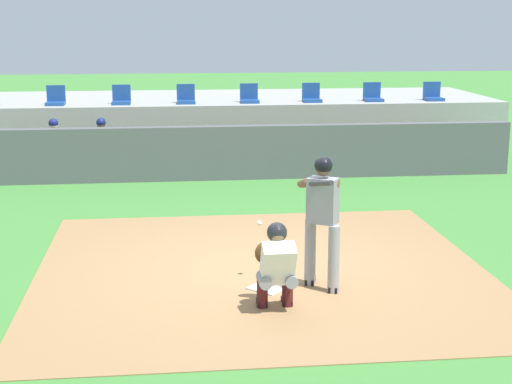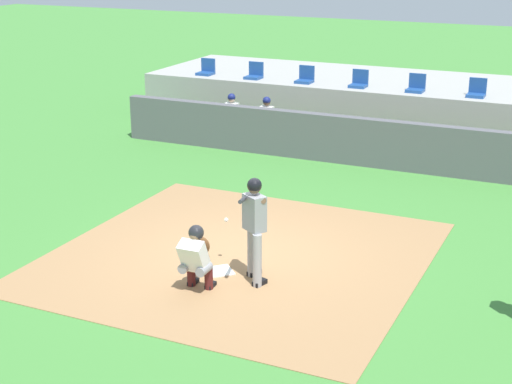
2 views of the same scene
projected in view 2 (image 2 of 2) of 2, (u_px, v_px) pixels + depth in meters
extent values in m
plane|color=#428438|center=(240.00, 256.00, 14.00)|extent=(80.00, 80.00, 0.00)
cube|color=#9E754C|center=(240.00, 255.00, 14.00)|extent=(6.40, 6.40, 0.01)
cube|color=white|center=(219.00, 271.00, 13.31)|extent=(0.62, 0.62, 0.02)
cylinder|color=#99999E|center=(252.00, 251.00, 13.02)|extent=(0.15, 0.15, 0.92)
cylinder|color=#99999E|center=(257.00, 261.00, 12.63)|extent=(0.15, 0.15, 0.92)
cube|color=gray|center=(254.00, 213.00, 12.59)|extent=(0.45, 0.40, 0.60)
sphere|color=brown|center=(254.00, 187.00, 12.45)|extent=(0.21, 0.21, 0.21)
sphere|color=black|center=(254.00, 185.00, 12.44)|extent=(0.24, 0.24, 0.24)
cylinder|color=brown|center=(246.00, 196.00, 12.75)|extent=(0.17, 0.27, 0.17)
cylinder|color=brown|center=(255.00, 198.00, 12.62)|extent=(0.51, 0.42, 0.18)
cylinder|color=#333338|center=(244.00, 199.00, 12.45)|extent=(0.32, 0.83, 0.24)
cube|color=black|center=(254.00, 273.00, 13.19)|extent=(0.19, 0.28, 0.09)
cube|color=black|center=(260.00, 283.00, 12.81)|extent=(0.19, 0.28, 0.09)
cylinder|color=gray|center=(187.00, 266.00, 12.54)|extent=(0.17, 0.32, 0.16)
cylinder|color=#4C1919|center=(191.00, 274.00, 12.74)|extent=(0.14, 0.14, 0.42)
cube|color=black|center=(193.00, 282.00, 12.85)|extent=(0.12, 0.24, 0.08)
cylinder|color=gray|center=(204.00, 269.00, 12.42)|extent=(0.17, 0.32, 0.16)
cylinder|color=#4C1919|center=(209.00, 277.00, 12.62)|extent=(0.14, 0.14, 0.42)
cube|color=black|center=(211.00, 286.00, 12.72)|extent=(0.12, 0.24, 0.08)
cube|color=white|center=(194.00, 256.00, 12.37)|extent=(0.41, 0.45, 0.57)
cube|color=#2D2D33|center=(197.00, 253.00, 12.47)|extent=(0.39, 0.26, 0.45)
sphere|color=#996B4C|center=(195.00, 234.00, 12.33)|extent=(0.21, 0.21, 0.21)
sphere|color=#232328|center=(196.00, 233.00, 12.34)|extent=(0.25, 0.25, 0.25)
cylinder|color=#996B4C|center=(198.00, 251.00, 12.58)|extent=(0.11, 0.45, 0.10)
ellipsoid|color=brown|center=(202.00, 245.00, 12.79)|extent=(0.28, 0.13, 0.30)
sphere|color=white|center=(226.00, 220.00, 13.46)|extent=(0.07, 0.07, 0.07)
cube|color=#59595E|center=(353.00, 141.00, 19.41)|extent=(13.00, 0.30, 1.20)
cube|color=olive|center=(365.00, 146.00, 20.39)|extent=(11.80, 0.44, 0.45)
cylinder|color=#939399|center=(224.00, 123.00, 21.69)|extent=(0.15, 0.40, 0.15)
cylinder|color=#939399|center=(221.00, 134.00, 21.60)|extent=(0.13, 0.13, 0.45)
cube|color=maroon|center=(220.00, 141.00, 21.62)|extent=(0.11, 0.24, 0.08)
cylinder|color=#939399|center=(232.00, 124.00, 21.59)|extent=(0.15, 0.40, 0.15)
cylinder|color=#939399|center=(229.00, 135.00, 21.50)|extent=(0.13, 0.13, 0.45)
cube|color=maroon|center=(229.00, 142.00, 21.51)|extent=(0.11, 0.24, 0.08)
cube|color=white|center=(232.00, 113.00, 21.74)|extent=(0.36, 0.22, 0.54)
sphere|color=beige|center=(232.00, 99.00, 21.62)|extent=(0.20, 0.20, 0.20)
sphere|color=navy|center=(232.00, 97.00, 21.61)|extent=(0.22, 0.22, 0.22)
cylinder|color=beige|center=(223.00, 117.00, 21.74)|extent=(0.09, 0.41, 0.22)
cylinder|color=beige|center=(236.00, 118.00, 21.58)|extent=(0.09, 0.41, 0.22)
cylinder|color=#939399|center=(259.00, 127.00, 21.27)|extent=(0.15, 0.40, 0.15)
cylinder|color=#939399|center=(256.00, 138.00, 21.18)|extent=(0.13, 0.13, 0.45)
cube|color=maroon|center=(255.00, 145.00, 21.19)|extent=(0.11, 0.24, 0.08)
cylinder|color=#939399|center=(268.00, 128.00, 21.16)|extent=(0.15, 0.40, 0.15)
cylinder|color=#939399|center=(265.00, 139.00, 21.07)|extent=(0.13, 0.13, 0.45)
cube|color=maroon|center=(264.00, 146.00, 21.09)|extent=(0.11, 0.24, 0.08)
cube|color=white|center=(267.00, 116.00, 21.32)|extent=(0.36, 0.22, 0.54)
sphere|color=brown|center=(267.00, 102.00, 21.20)|extent=(0.20, 0.20, 0.20)
sphere|color=navy|center=(267.00, 101.00, 21.18)|extent=(0.22, 0.22, 0.22)
cylinder|color=brown|center=(258.00, 120.00, 21.31)|extent=(0.09, 0.41, 0.22)
cylinder|color=brown|center=(271.00, 122.00, 21.15)|extent=(0.09, 0.41, 0.22)
cube|color=#9E9E99|center=(400.00, 104.00, 23.17)|extent=(15.00, 4.40, 1.40)
cube|color=#1E478C|center=(205.00, 74.00, 23.83)|extent=(0.46, 0.46, 0.08)
cube|color=#1E478C|center=(208.00, 65.00, 23.92)|extent=(0.46, 0.06, 0.40)
cube|color=#1E478C|center=(253.00, 77.00, 23.18)|extent=(0.46, 0.46, 0.08)
cube|color=#1E478C|center=(256.00, 68.00, 23.28)|extent=(0.46, 0.06, 0.40)
cube|color=#1E478C|center=(304.00, 82.00, 22.53)|extent=(0.46, 0.46, 0.08)
cube|color=#1E478C|center=(307.00, 72.00, 22.63)|extent=(0.46, 0.06, 0.40)
cube|color=#1E478C|center=(358.00, 86.00, 21.88)|extent=(0.46, 0.46, 0.08)
cube|color=#1E478C|center=(361.00, 76.00, 21.98)|extent=(0.46, 0.06, 0.40)
cube|color=#1E478C|center=(415.00, 91.00, 21.24)|extent=(0.46, 0.46, 0.08)
cube|color=#1E478C|center=(417.00, 81.00, 21.33)|extent=(0.46, 0.06, 0.40)
cube|color=#1E478C|center=(476.00, 96.00, 20.59)|extent=(0.46, 0.46, 0.08)
cube|color=#1E478C|center=(478.00, 85.00, 20.69)|extent=(0.46, 0.06, 0.40)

